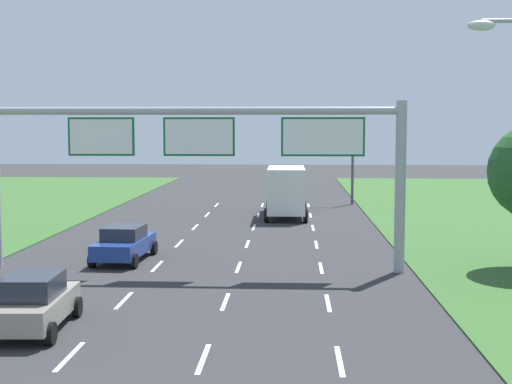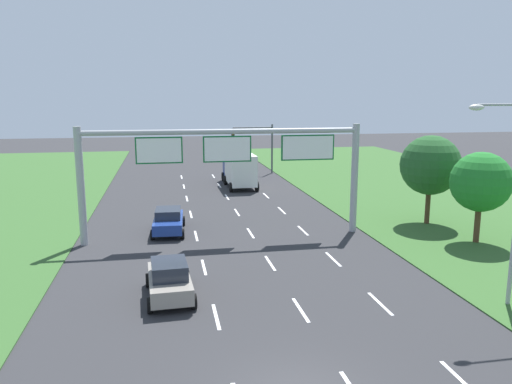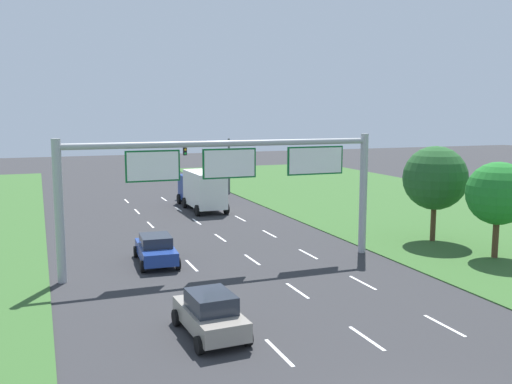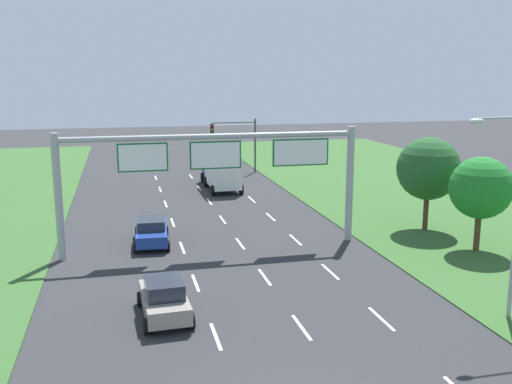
% 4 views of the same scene
% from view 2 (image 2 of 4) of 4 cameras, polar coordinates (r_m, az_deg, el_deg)
% --- Properties ---
extents(lane_dashes_inner_left, '(0.14, 62.40, 0.01)m').
position_cam_2_polar(lane_dashes_inner_left, '(26.17, -5.98, -8.53)').
color(lane_dashes_inner_left, white).
rests_on(lane_dashes_inner_left, ground_plane).
extents(lane_dashes_inner_right, '(0.14, 62.40, 0.01)m').
position_cam_2_polar(lane_dashes_inner_right, '(26.64, 1.62, -8.11)').
color(lane_dashes_inner_right, white).
rests_on(lane_dashes_inner_right, ground_plane).
extents(lane_dashes_slip, '(0.14, 62.40, 0.01)m').
position_cam_2_polar(lane_dashes_slip, '(27.56, 8.82, -7.59)').
color(lane_dashes_slip, white).
rests_on(lane_dashes_slip, ground_plane).
extents(car_near_red, '(2.28, 4.52, 1.56)m').
position_cam_2_polar(car_near_red, '(32.79, -9.98, -3.21)').
color(car_near_red, navy).
rests_on(car_near_red, ground_plane).
extents(car_lead_silver, '(2.18, 4.06, 1.67)m').
position_cam_2_polar(car_lead_silver, '(22.35, -9.87, -9.81)').
color(car_lead_silver, gray).
rests_on(car_lead_silver, ground_plane).
extents(box_truck, '(2.73, 7.62, 3.31)m').
position_cam_2_polar(box_truck, '(48.83, -1.95, 2.71)').
color(box_truck, navy).
rests_on(box_truck, ground_plane).
extents(sign_gantry, '(17.24, 0.44, 7.00)m').
position_cam_2_polar(sign_gantry, '(30.36, -3.19, 3.81)').
color(sign_gantry, '#9EA0A5').
rests_on(sign_gantry, ground_plane).
extents(traffic_light_mast, '(4.76, 0.49, 5.60)m').
position_cam_2_polar(traffic_light_mast, '(56.73, -0.07, 5.98)').
color(traffic_light_mast, '#47494F').
rests_on(traffic_light_mast, ground_plane).
extents(street_lamp, '(2.61, 0.32, 8.50)m').
position_cam_2_polar(street_lamp, '(22.53, 27.11, 0.51)').
color(street_lamp, '#9EA0A5').
rests_on(street_lamp, ground_plane).
extents(roadside_tree_mid, '(3.54, 3.54, 5.50)m').
position_cam_2_polar(roadside_tree_mid, '(32.21, 24.31, 1.04)').
color(roadside_tree_mid, '#513823').
rests_on(roadside_tree_mid, ground_plane).
extents(roadside_tree_far, '(4.04, 4.04, 6.13)m').
position_cam_2_polar(roadside_tree_far, '(35.80, 19.30, 2.90)').
color(roadside_tree_far, '#513823').
rests_on(roadside_tree_far, ground_plane).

